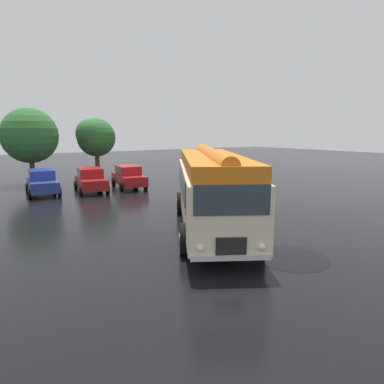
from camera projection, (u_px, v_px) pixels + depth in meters
ground_plane at (228, 231)px, 14.56m from camera, size 120.00×120.00×0.00m
vintage_bus at (211, 186)px, 14.63m from camera, size 7.21×9.94×3.49m
car_near_left at (42, 182)px, 22.99m from camera, size 2.24×4.33×1.66m
car_mid_left at (91, 180)px, 24.02m from camera, size 2.41×4.40×1.66m
car_mid_right at (129, 177)px, 25.66m from camera, size 2.42×4.41×1.66m
tree_left_of_centre at (31, 135)px, 26.92m from camera, size 4.33×4.33×6.03m
tree_centre at (95, 136)px, 30.52m from camera, size 3.57×3.41×5.37m
puddle_patch at (292, 258)px, 11.45m from camera, size 2.52×2.52×0.01m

